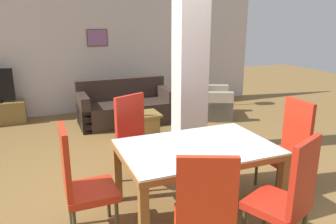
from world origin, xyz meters
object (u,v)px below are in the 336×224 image
dining_chair_head_right (288,144)px  floor_lamp (200,42)px  dining_chair_head_left (80,180)px  bottle (140,110)px  dining_chair_near_left (205,214)px  coffee_table (139,126)px  dining_chair_near_right (288,194)px  dining_table (197,158)px  armchair (208,104)px  dining_chair_far_left (136,137)px  sofa (125,108)px

dining_chair_head_right → floor_lamp: 3.96m
dining_chair_head_right → dining_chair_head_left: 2.40m
dining_chair_head_left → bottle: bearing=149.8°
dining_chair_head_right → dining_chair_near_left: (-1.60, -0.91, 0.00)m
dining_chair_near_left → coffee_table: 3.23m
dining_chair_near_right → floor_lamp: (1.58, 4.69, 0.92)m
dining_chair_near_left → bottle: dining_chair_near_left is taller
floor_lamp → bottle: bearing=-139.7°
dining_table → dining_chair_head_left: 1.19m
dining_chair_near_left → armchair: dining_chair_near_left is taller
dining_chair_head_left → coffee_table: (1.26, 2.28, -0.34)m
dining_chair_far_left → sofa: size_ratio=0.60×
sofa → floor_lamp: bearing=-166.0°
bottle → floor_lamp: floor_lamp is taller
dining_chair_far_left → armchair: dining_chair_far_left is taller
dining_table → dining_chair_near_right: 1.00m
coffee_table → bottle: (-0.01, -0.13, 0.32)m
dining_chair_head_right → bottle: size_ratio=3.96×
dining_chair_near_right → armchair: 4.20m
sofa → bottle: 1.19m
dining_table → dining_chair_far_left: (-0.39, 0.89, -0.02)m
dining_chair_near_left → armchair: 4.52m
dining_chair_far_left → dining_chair_near_right: bearing=89.7°
armchair → coffee_table: (-1.74, -0.75, -0.04)m
dining_chair_head_right → dining_chair_head_left: same height
dining_chair_head_right → dining_chair_near_left: size_ratio=1.00×
dining_table → dining_chair_head_right: bearing=0.0°
floor_lamp → dining_chair_near_right: bearing=-108.6°
dining_chair_near_right → dining_chair_near_left: same height
dining_chair_head_left → sofa: 3.56m
dining_chair_near_right → coffee_table: size_ratio=1.56×
floor_lamp → sofa: bearing=-166.0°
bottle → floor_lamp: 2.69m
dining_table → dining_chair_head_left: (-1.19, 0.00, -0.02)m
dining_chair_head_left → dining_chair_near_left: 1.21m
dining_chair_head_right → floor_lamp: (0.76, 3.78, 0.92)m
coffee_table → bottle: bearing=-93.0°
dining_chair_head_right → dining_chair_near_right: size_ratio=1.00×
dining_chair_near_left → bottle: (0.45, 3.05, -0.02)m
dining_chair_far_left → coffee_table: 1.50m
dining_chair_near_left → floor_lamp: 5.33m
dining_chair_head_right → dining_chair_near_right: (-0.82, -0.92, 0.00)m
dining_chair_near_right → armchair: dining_chair_near_right is taller
sofa → armchair: size_ratio=1.61×
dining_chair_far_left → dining_chair_near_left: size_ratio=1.00×
dining_chair_head_left → dining_chair_near_right: same height
dining_chair_near_right → coffee_table: (-0.33, 3.20, -0.34)m
dining_chair_head_right → dining_chair_near_right: 1.23m
coffee_table → floor_lamp: bearing=38.1°
dining_chair_near_right → floor_lamp: floor_lamp is taller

